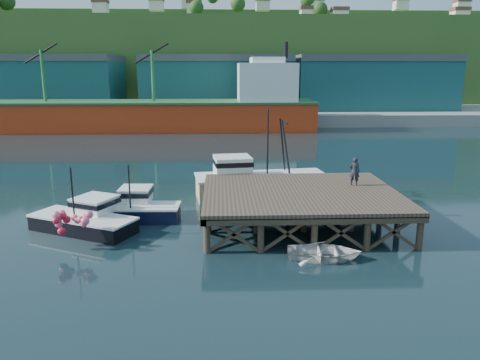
{
  "coord_description": "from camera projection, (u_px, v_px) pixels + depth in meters",
  "views": [
    {
      "loc": [
        0.57,
        -27.96,
        9.42
      ],
      "look_at": [
        1.83,
        2.0,
        2.37
      ],
      "focal_mm": 35.0,
      "sensor_mm": 36.0,
      "label": 1
    }
  ],
  "objects": [
    {
      "name": "dinghy",
      "position": [
        324.0,
        252.0,
        23.84
      ],
      "size": [
        4.1,
        3.18,
        0.78
      ],
      "primitive_type": "imported",
      "rotation": [
        0.0,
        0.0,
        1.44
      ],
      "color": "silver",
      "rests_on": "ground"
    },
    {
      "name": "hillside",
      "position": [
        218.0,
        64.0,
        124.06
      ],
      "size": [
        220.0,
        50.0,
        22.0
      ],
      "primitive_type": "cube",
      "color": "#2D511E",
      "rests_on": "ground"
    },
    {
      "name": "ground",
      "position": [
        212.0,
        224.0,
        29.33
      ],
      "size": [
        300.0,
        300.0,
        0.0
      ],
      "primitive_type": "plane",
      "color": "black",
      "rests_on": "ground"
    },
    {
      "name": "wharf",
      "position": [
        301.0,
        194.0,
        28.93
      ],
      "size": [
        12.0,
        10.0,
        2.62
      ],
      "color": "brown",
      "rests_on": "ground"
    },
    {
      "name": "cargo_ship",
      "position": [
        164.0,
        109.0,
        74.9
      ],
      "size": [
        55.5,
        10.0,
        13.75
      ],
      "color": "red",
      "rests_on": "ground"
    },
    {
      "name": "dockworker",
      "position": [
        354.0,
        171.0,
        30.22
      ],
      "size": [
        0.78,
        0.64,
        1.85
      ],
      "primitive_type": "imported",
      "rotation": [
        0.0,
        0.0,
        2.81
      ],
      "color": "black",
      "rests_on": "wharf"
    },
    {
      "name": "far_quay",
      "position": [
        217.0,
        112.0,
        97.18
      ],
      "size": [
        160.0,
        40.0,
        2.0
      ],
      "primitive_type": "cube",
      "color": "gray",
      "rests_on": "ground"
    },
    {
      "name": "warehouse_right",
      "position": [
        369.0,
        85.0,
        92.28
      ],
      "size": [
        30.0,
        16.0,
        9.0
      ],
      "primitive_type": "cube",
      "color": "#195152",
      "rests_on": "far_quay"
    },
    {
      "name": "warehouse_left",
      "position": [
        35.0,
        86.0,
        89.62
      ],
      "size": [
        32.0,
        16.0,
        9.0
      ],
      "primitive_type": "cube",
      "color": "#195152",
      "rests_on": "far_quay"
    },
    {
      "name": "boat_navy",
      "position": [
        134.0,
        208.0,
        30.25
      ],
      "size": [
        6.07,
        3.31,
        3.74
      ],
      "rotation": [
        0.0,
        0.0,
        -0.04
      ],
      "color": "black",
      "rests_on": "ground"
    },
    {
      "name": "trawler",
      "position": [
        258.0,
        179.0,
        35.48
      ],
      "size": [
        10.29,
        4.81,
        6.64
      ],
      "rotation": [
        0.0,
        0.0,
        0.13
      ],
      "color": "beige",
      "rests_on": "ground"
    },
    {
      "name": "boat_black",
      "position": [
        86.0,
        218.0,
        28.1
      ],
      "size": [
        6.92,
        5.79,
        4.03
      ],
      "rotation": [
        0.0,
        0.0,
        -0.46
      ],
      "color": "black",
      "rests_on": "ground"
    },
    {
      "name": "warehouse_mid",
      "position": [
        217.0,
        86.0,
        91.05
      ],
      "size": [
        28.0,
        16.0,
        9.0
      ],
      "primitive_type": "cube",
      "color": "#195152",
      "rests_on": "far_quay"
    }
  ]
}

